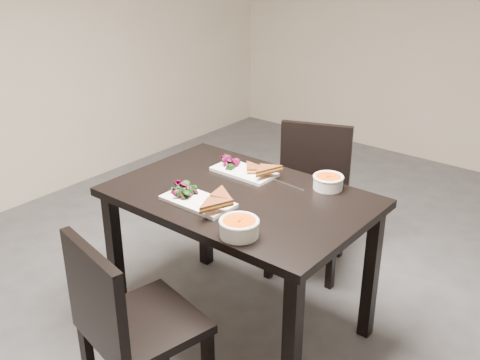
{
  "coord_description": "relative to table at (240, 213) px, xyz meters",
  "views": [
    {
      "loc": [
        1.15,
        -2.2,
        1.88
      ],
      "look_at": [
        -0.35,
        -0.35,
        0.82
      ],
      "focal_mm": 42.31,
      "sensor_mm": 36.0,
      "label": 1
    }
  ],
  "objects": [
    {
      "name": "ground",
      "position": [
        0.35,
        0.35,
        -0.65
      ],
      "size": [
        5.0,
        5.0,
        0.0
      ],
      "primitive_type": "plane",
      "color": "#47474C",
      "rests_on": "ground"
    },
    {
      "name": "table",
      "position": [
        0.0,
        0.0,
        0.0
      ],
      "size": [
        1.2,
        0.8,
        0.75
      ],
      "color": "black",
      "rests_on": "ground"
    },
    {
      "name": "chair_near",
      "position": [
        0.03,
        -0.75,
        -0.17
      ],
      "size": [
        0.5,
        0.5,
        0.85
      ],
      "rotation": [
        0.0,
        0.0,
        -0.2
      ],
      "color": "black",
      "rests_on": "ground"
    },
    {
      "name": "chair_far",
      "position": [
        -0.07,
        0.75,
        -0.17
      ],
      "size": [
        0.55,
        0.55,
        0.85
      ],
      "rotation": [
        0.0,
        0.0,
        0.38
      ],
      "color": "black",
      "rests_on": "ground"
    },
    {
      "name": "plate_near",
      "position": [
        -0.08,
        -0.2,
        0.11
      ],
      "size": [
        0.34,
        0.17,
        0.02
      ],
      "primitive_type": "cube",
      "color": "white",
      "rests_on": "table"
    },
    {
      "name": "sandwich_near",
      "position": [
        -0.02,
        -0.18,
        0.14
      ],
      "size": [
        0.19,
        0.16,
        0.05
      ],
      "primitive_type": null,
      "rotation": [
        0.0,
        0.0,
        0.21
      ],
      "color": "brown",
      "rests_on": "plate_near"
    },
    {
      "name": "salad_near",
      "position": [
        -0.18,
        -0.2,
        0.14
      ],
      "size": [
        0.1,
        0.09,
        0.05
      ],
      "primitive_type": null,
      "color": "black",
      "rests_on": "plate_near"
    },
    {
      "name": "soup_bowl_near",
      "position": [
        0.25,
        -0.31,
        0.14
      ],
      "size": [
        0.16,
        0.16,
        0.07
      ],
      "color": "white",
      "rests_on": "table"
    },
    {
      "name": "cutlery_near",
      "position": [
        0.16,
        -0.2,
        0.1
      ],
      "size": [
        0.18,
        0.03,
        0.0
      ],
      "primitive_type": "cube",
      "rotation": [
        0.0,
        0.0,
        -0.08
      ],
      "color": "silver",
      "rests_on": "table"
    },
    {
      "name": "plate_far",
      "position": [
        -0.14,
        0.2,
        0.11
      ],
      "size": [
        0.33,
        0.16,
        0.02
      ],
      "primitive_type": "cube",
      "color": "white",
      "rests_on": "table"
    },
    {
      "name": "sandwich_far",
      "position": [
        -0.07,
        0.18,
        0.14
      ],
      "size": [
        0.2,
        0.2,
        0.05
      ],
      "primitive_type": null,
      "rotation": [
        0.0,
        0.0,
        0.69
      ],
      "color": "brown",
      "rests_on": "plate_far"
    },
    {
      "name": "salad_far",
      "position": [
        -0.24,
        0.2,
        0.14
      ],
      "size": [
        0.1,
        0.09,
        0.04
      ],
      "primitive_type": null,
      "color": "black",
      "rests_on": "plate_far"
    },
    {
      "name": "soup_bowl_far",
      "position": [
        0.29,
        0.31,
        0.14
      ],
      "size": [
        0.15,
        0.15,
        0.07
      ],
      "color": "white",
      "rests_on": "table"
    },
    {
      "name": "cutlery_far",
      "position": [
        0.12,
        0.22,
        0.1
      ],
      "size": [
        0.18,
        0.03,
        0.0
      ],
      "primitive_type": "cube",
      "rotation": [
        0.0,
        0.0,
        -0.08
      ],
      "color": "silver",
      "rests_on": "table"
    }
  ]
}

